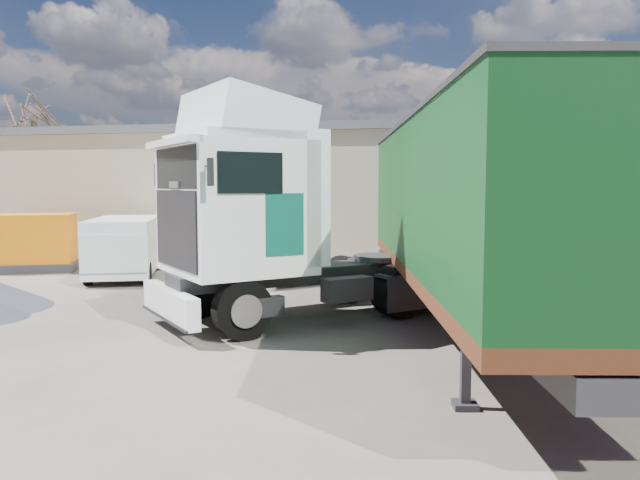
% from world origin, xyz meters
% --- Properties ---
extents(ground, '(120.00, 120.00, 0.00)m').
position_xyz_m(ground, '(0.00, 0.00, 0.00)').
color(ground, black).
rests_on(ground, ground).
extents(warehouse, '(30.60, 12.60, 5.42)m').
position_xyz_m(warehouse, '(-6.00, 16.00, 2.66)').
color(warehouse, '#BCAE90').
rests_on(warehouse, ground).
extents(bare_tree, '(4.00, 4.00, 9.60)m').
position_xyz_m(bare_tree, '(-18.00, 20.00, 7.92)').
color(bare_tree, '#382B21').
rests_on(bare_tree, ground).
extents(tractor_unit, '(7.36, 7.08, 5.05)m').
position_xyz_m(tractor_unit, '(1.46, 1.48, 2.12)').
color(tractor_unit, black).
rests_on(tractor_unit, ground).
extents(box_trailer, '(5.18, 13.40, 4.36)m').
position_xyz_m(box_trailer, '(5.65, 1.00, 2.66)').
color(box_trailer, '#2D2D30').
rests_on(box_trailer, ground).
extents(panel_van, '(3.53, 5.17, 1.96)m').
position_xyz_m(panel_van, '(-5.23, 6.81, 1.01)').
color(panel_van, black).
rests_on(panel_van, ground).
extents(orange_skip, '(3.78, 3.17, 2.02)m').
position_xyz_m(orange_skip, '(-9.44, 7.68, 0.88)').
color(orange_skip, '#2D2D30').
rests_on(orange_skip, ground).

